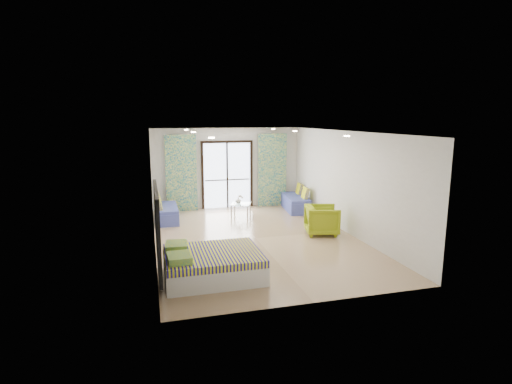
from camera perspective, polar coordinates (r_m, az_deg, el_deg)
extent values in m
cube|color=black|center=(13.46, -4.19, 7.17)|extent=(1.76, 0.08, 0.08)
cube|color=black|center=(13.44, -7.64, 2.21)|extent=(0.08, 0.08, 2.20)
cube|color=black|center=(13.76, -0.69, 2.50)|extent=(0.08, 0.08, 2.20)
cube|color=black|center=(13.58, -4.12, 2.36)|extent=(0.05, 0.06, 2.20)
cube|color=#595451|center=(13.62, -4.13, 1.75)|extent=(1.52, 0.03, 0.04)
cube|color=white|center=(13.21, -10.63, 2.63)|extent=(1.00, 0.10, 2.50)
cube|color=white|center=(13.80, 2.32, 3.14)|extent=(1.00, 0.10, 2.50)
cylinder|color=#FFE0B2|center=(7.58, -6.39, 7.71)|extent=(0.12, 0.12, 0.02)
cylinder|color=#FFE0B2|center=(8.47, 12.86, 7.81)|extent=(0.12, 0.12, 0.02)
cylinder|color=#FFE0B2|center=(10.55, -8.92, 8.46)|extent=(0.12, 0.12, 0.02)
cylinder|color=#FFE0B2|center=(11.21, 5.61, 8.65)|extent=(0.12, 0.12, 0.02)
cylinder|color=#FFE0B2|center=(12.54, -9.95, 8.75)|extent=(0.12, 0.12, 0.02)
cylinder|color=#FFE0B2|center=(13.10, 2.49, 8.97)|extent=(0.12, 0.12, 0.02)
cube|color=black|center=(7.53, -13.89, -5.07)|extent=(0.06, 2.10, 1.50)
cube|color=silver|center=(8.75, -14.17, -2.90)|extent=(0.02, 0.10, 0.10)
cube|color=silver|center=(7.89, -6.13, -10.73)|extent=(1.84, 1.47, 0.37)
cube|color=navy|center=(7.80, -6.16, -9.00)|extent=(1.82, 1.50, 0.14)
cube|color=#196D70|center=(7.36, -10.91, -9.25)|extent=(0.44, 0.53, 0.13)
cube|color=#196D70|center=(8.02, -11.30, -7.58)|extent=(0.45, 0.53, 0.13)
cube|color=#3E4893|center=(12.24, -12.58, -3.19)|extent=(0.63, 1.59, 0.35)
cube|color=#3E4893|center=(12.19, -12.63, -2.19)|extent=(0.61, 1.56, 0.09)
cube|color=navy|center=(11.78, -13.66, -1.67)|extent=(0.18, 0.40, 0.37)
cube|color=navy|center=(12.50, -13.74, -0.96)|extent=(0.18, 0.40, 0.37)
cube|color=#3E4893|center=(13.37, 5.62, -1.76)|extent=(0.86, 1.76, 0.38)
cube|color=#3E4893|center=(13.32, 5.64, -0.78)|extent=(0.85, 1.73, 0.09)
cube|color=navy|center=(12.96, 7.08, -0.15)|extent=(0.24, 0.44, 0.39)
cube|color=navy|center=(13.72, 6.23, 0.46)|extent=(0.24, 0.44, 0.39)
cylinder|color=silver|center=(12.36, -3.55, -2.77)|extent=(0.06, 0.06, 0.38)
cylinder|color=silver|center=(12.26, -1.23, -2.85)|extent=(0.06, 0.06, 0.38)
cylinder|color=silver|center=(12.84, -3.09, -2.25)|extent=(0.06, 0.06, 0.38)
cylinder|color=silver|center=(12.75, -0.85, -2.33)|extent=(0.06, 0.06, 0.38)
cube|color=#8CA59E|center=(12.51, -2.19, -1.71)|extent=(0.77, 0.77, 0.02)
sphere|color=white|center=(12.46, -1.98, -0.79)|extent=(0.07, 0.07, 0.07)
sphere|color=white|center=(12.51, -2.15, -0.65)|extent=(0.07, 0.07, 0.07)
sphere|color=white|center=(12.47, -2.41, -0.60)|extent=(0.07, 0.07, 0.07)
sphere|color=white|center=(12.41, -2.23, -0.57)|extent=(0.07, 0.07, 0.07)
imported|color=white|center=(12.55, -2.55, -1.20)|extent=(0.21, 0.21, 0.18)
imported|color=#8FA515|center=(10.67, 9.42, -3.77)|extent=(0.94, 0.98, 0.84)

